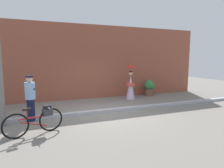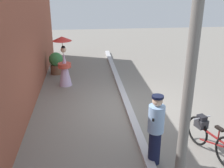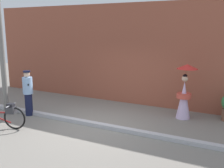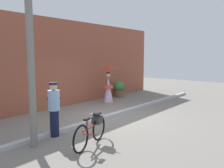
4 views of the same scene
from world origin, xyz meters
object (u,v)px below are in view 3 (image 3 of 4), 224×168
object	(u,v)px
bicycle_near_officer	(3,115)
person_officer	(28,92)
person_with_parasol	(184,93)
utility_pole	(1,47)

from	to	relation	value
bicycle_near_officer	person_officer	size ratio (longest dim) A/B	1.02
bicycle_near_officer	person_officer	distance (m)	1.41
bicycle_near_officer	person_officer	world-z (taller)	person_officer
bicycle_near_officer	person_with_parasol	bearing A→B (deg)	36.45
person_officer	person_with_parasol	world-z (taller)	person_with_parasol
person_officer	person_with_parasol	distance (m)	5.38
utility_pole	person_officer	bearing A→B (deg)	16.77
person_officer	utility_pole	world-z (taller)	utility_pole
person_with_parasol	bicycle_near_officer	bearing A→B (deg)	-143.55
person_with_parasol	utility_pole	world-z (taller)	utility_pole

